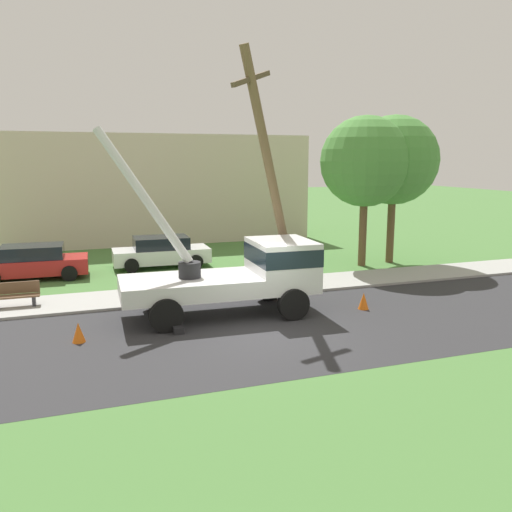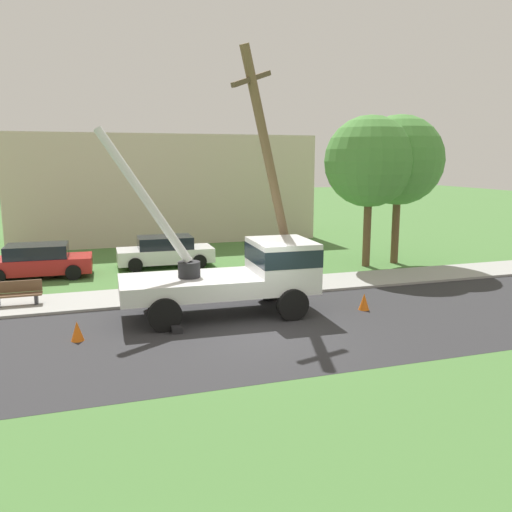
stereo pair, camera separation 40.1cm
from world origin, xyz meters
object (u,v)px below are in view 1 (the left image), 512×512
Objects in this scene: traffic_cone_curbside at (285,290)px; parked_sedan_red at (33,262)px; traffic_cone_behind at (79,332)px; traffic_cone_ahead at (364,301)px; park_bench at (14,296)px; roadside_tree_far at (394,161)px; parked_sedan_white at (161,252)px; roadside_tree_near at (365,162)px; utility_truck at (244,271)px; leaning_utility_pole at (271,175)px.

traffic_cone_curbside is 0.13× the size of parked_sedan_red.
traffic_cone_behind and traffic_cone_curbside have the same top height.
parked_sedan_red is at bearing 100.66° from traffic_cone_behind.
parked_sedan_red is (-10.76, 8.60, 0.43)m from traffic_cone_ahead.
traffic_cone_behind is 9.02m from parked_sedan_red.
park_bench is 0.23× the size of roadside_tree_far.
park_bench is at bearing -136.97° from parked_sedan_white.
traffic_cone_behind is 0.08× the size of roadside_tree_far.
roadside_tree_near is at bearing 9.95° from park_bench.
utility_truck is 3.64m from leaning_utility_pole.
leaning_utility_pole reaches higher than roadside_tree_near.
roadside_tree_far is at bearing 31.26° from traffic_cone_curbside.
utility_truck is at bearing -135.53° from leaning_utility_pole.
roadside_tree_near reaches higher than traffic_cone_curbside.
traffic_cone_ahead is 0.13× the size of parked_sedan_red.
traffic_cone_ahead is 13.78m from parked_sedan_red.
leaning_utility_pole is at bearing -151.08° from roadside_tree_far.
utility_truck is 4.17m from traffic_cone_ahead.
utility_truck is at bearing -48.12° from parked_sedan_red.
traffic_cone_ahead is 0.35× the size of park_bench.
utility_truck is at bearing -146.43° from traffic_cone_curbside.
parked_sedan_white is (-1.36, 8.35, -0.70)m from utility_truck.
traffic_cone_behind is at bearing -158.40° from leaning_utility_pole.
traffic_cone_behind is 0.13× the size of parked_sedan_white.
leaning_utility_pole is 1.95× the size of parked_sedan_white.
leaning_utility_pole is 4.19m from traffic_cone_curbside.
parked_sedan_red is 4.73m from park_bench.
traffic_cone_behind is 4.59m from park_bench.
park_bench is at bearing 115.52° from traffic_cone_behind.
traffic_cone_ahead is 0.08× the size of roadside_tree_near.
utility_truck is 12.07× the size of traffic_cone_behind.
parked_sedan_red is (-6.85, 7.64, -0.70)m from utility_truck.
traffic_cone_behind is 0.35× the size of park_bench.
parked_sedan_red is at bearing 143.15° from leaning_utility_pole.
leaning_utility_pole reaches higher than traffic_cone_behind.
traffic_cone_ahead is at bearing -38.65° from parked_sedan_red.
roadside_tree_near is (14.51, -2.11, 4.13)m from parked_sedan_red.
traffic_cone_ahead is 10.70m from parked_sedan_white.
utility_truck is 0.96× the size of roadside_tree_far.
traffic_cone_curbside is at bearing -64.66° from parked_sedan_white.
park_bench is at bearing -170.05° from roadside_tree_near.
roadside_tree_far reaches higher than utility_truck.
roadside_tree_far is at bearing -6.54° from parked_sedan_red.
traffic_cone_ahead and traffic_cone_behind have the same top height.
park_bench is 0.23× the size of roadside_tree_near.
parked_sedan_white reaches higher than traffic_cone_curbside.
roadside_tree_far is at bearing 9.81° from park_bench.
roadside_tree_far reaches higher than roadside_tree_near.
traffic_cone_ahead is at bearing -44.12° from leaning_utility_pole.
parked_sedan_red is 0.64× the size of roadside_tree_near.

